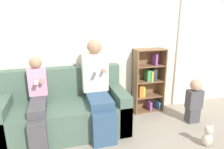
{
  "coord_description": "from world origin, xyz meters",
  "views": [
    {
      "loc": [
        -0.3,
        -2.23,
        1.64
      ],
      "look_at": [
        0.48,
        0.54,
        0.8
      ],
      "focal_mm": 32.0,
      "sensor_mm": 36.0,
      "label": 1
    }
  ],
  "objects_px": {
    "toddler_standing": "(194,100)",
    "teddy_bear": "(208,136)",
    "adult_seated": "(98,86)",
    "couch": "(65,112)",
    "child_seated": "(38,102)",
    "bookshelf": "(148,81)"
  },
  "relations": [
    {
      "from": "adult_seated",
      "to": "toddler_standing",
      "type": "height_order",
      "value": "adult_seated"
    },
    {
      "from": "couch",
      "to": "child_seated",
      "type": "bearing_deg",
      "value": -156.15
    },
    {
      "from": "couch",
      "to": "bookshelf",
      "type": "bearing_deg",
      "value": 11.82
    },
    {
      "from": "bookshelf",
      "to": "toddler_standing",
      "type": "bearing_deg",
      "value": -48.26
    },
    {
      "from": "toddler_standing",
      "to": "bookshelf",
      "type": "relative_size",
      "value": 0.64
    },
    {
      "from": "child_seated",
      "to": "bookshelf",
      "type": "bearing_deg",
      "value": 14.23
    },
    {
      "from": "bookshelf",
      "to": "adult_seated",
      "type": "bearing_deg",
      "value": -157.66
    },
    {
      "from": "adult_seated",
      "to": "child_seated",
      "type": "bearing_deg",
      "value": -176.26
    },
    {
      "from": "child_seated",
      "to": "toddler_standing",
      "type": "xyz_separation_m",
      "value": [
        2.32,
        -0.13,
        -0.19
      ]
    },
    {
      "from": "adult_seated",
      "to": "bookshelf",
      "type": "distance_m",
      "value": 1.07
    },
    {
      "from": "couch",
      "to": "bookshelf",
      "type": "height_order",
      "value": "bookshelf"
    },
    {
      "from": "toddler_standing",
      "to": "bookshelf",
      "type": "distance_m",
      "value": 0.81
    },
    {
      "from": "couch",
      "to": "adult_seated",
      "type": "bearing_deg",
      "value": -11.7
    },
    {
      "from": "bookshelf",
      "to": "teddy_bear",
      "type": "xyz_separation_m",
      "value": [
        0.31,
        -1.18,
        -0.41
      ]
    },
    {
      "from": "bookshelf",
      "to": "teddy_bear",
      "type": "distance_m",
      "value": 1.29
    },
    {
      "from": "toddler_standing",
      "to": "teddy_bear",
      "type": "height_order",
      "value": "toddler_standing"
    },
    {
      "from": "adult_seated",
      "to": "teddy_bear",
      "type": "relative_size",
      "value": 4.43
    },
    {
      "from": "bookshelf",
      "to": "teddy_bear",
      "type": "relative_size",
      "value": 3.73
    },
    {
      "from": "couch",
      "to": "toddler_standing",
      "type": "xyz_separation_m",
      "value": [
        1.98,
        -0.28,
        0.07
      ]
    },
    {
      "from": "toddler_standing",
      "to": "teddy_bear",
      "type": "xyz_separation_m",
      "value": [
        -0.22,
        -0.6,
        -0.23
      ]
    },
    {
      "from": "bookshelf",
      "to": "teddy_bear",
      "type": "height_order",
      "value": "bookshelf"
    },
    {
      "from": "adult_seated",
      "to": "bookshelf",
      "type": "bearing_deg",
      "value": 22.34
    }
  ]
}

